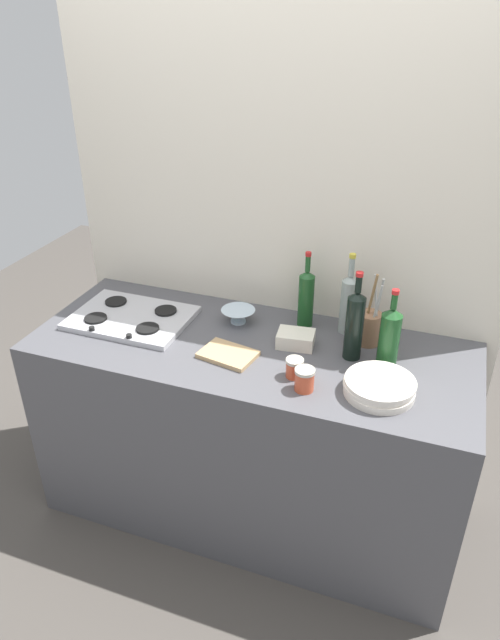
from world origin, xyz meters
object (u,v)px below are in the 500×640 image
object	(u,v)px
wine_bottle_mid_left	(348,302)
condiment_jar_front	(294,368)
plate_stack	(379,387)
mixing_bowl	(238,315)
butter_dish	(296,339)
stovetop_hob	(131,318)
cutting_board	(228,354)
wine_bottle_rightmost	(306,297)
condiment_jar_rear	(304,379)
wine_bottle_leftmost	(355,324)
utensil_crock	(369,327)
wine_bottle_mid_right	(389,336)

from	to	relation	value
wine_bottle_mid_left	condiment_jar_front	world-z (taller)	wine_bottle_mid_left
plate_stack	mixing_bowl	bearing A→B (deg)	154.60
mixing_bowl	butter_dish	size ratio (longest dim) A/B	1.00
stovetop_hob	wine_bottle_mid_left	distance (m)	0.93
condiment_jar_front	cutting_board	xyz separation A→B (m)	(-0.28, 0.04, -0.03)
plate_stack	wine_bottle_rightmost	size ratio (longest dim) A/B	0.76
mixing_bowl	condiment_jar_front	size ratio (longest dim) A/B	1.96
stovetop_hob	condiment_jar_rear	distance (m)	0.87
plate_stack	wine_bottle_leftmost	world-z (taller)	wine_bottle_leftmost
plate_stack	condiment_jar_front	bearing A→B (deg)	179.83
wine_bottle_mid_left	mixing_bowl	world-z (taller)	wine_bottle_mid_left
condiment_jar_rear	wine_bottle_mid_left	bearing A→B (deg)	83.01
stovetop_hob	condiment_jar_rear	size ratio (longest dim) A/B	5.77
butter_dish	cutting_board	xyz separation A→B (m)	(-0.23, -0.17, -0.02)
utensil_crock	condiment_jar_front	world-z (taller)	utensil_crock
mixing_bowl	butter_dish	bearing A→B (deg)	-18.95
plate_stack	utensil_crock	world-z (taller)	utensil_crock
plate_stack	mixing_bowl	world-z (taller)	mixing_bowl
wine_bottle_leftmost	utensil_crock	distance (m)	0.15
plate_stack	cutting_board	distance (m)	0.60
wine_bottle_mid_right	condiment_jar_front	world-z (taller)	wine_bottle_mid_right
mixing_bowl	cutting_board	bearing A→B (deg)	-77.44
cutting_board	wine_bottle_rightmost	bearing A→B (deg)	57.95
mixing_bowl	condiment_jar_front	distance (m)	0.46
stovetop_hob	wine_bottle_mid_left	xyz separation A→B (m)	(0.90, 0.23, 0.12)
wine_bottle_leftmost	butter_dish	bearing A→B (deg)	178.30
condiment_jar_front	cutting_board	distance (m)	0.29
wine_bottle_mid_left	cutting_board	bearing A→B (deg)	-138.32
utensil_crock	condiment_jar_rear	xyz separation A→B (m)	(-0.16, -0.40, -0.03)
cutting_board	wine_bottle_mid_left	bearing A→B (deg)	41.68
utensil_crock	condiment_jar_rear	distance (m)	0.43
plate_stack	wine_bottle_mid_right	world-z (taller)	wine_bottle_mid_right
plate_stack	wine_bottle_leftmost	size ratio (longest dim) A/B	0.70
stovetop_hob	wine_bottle_rightmost	bearing A→B (deg)	17.27
butter_dish	condiment_jar_front	size ratio (longest dim) A/B	1.95
wine_bottle_rightmost	condiment_jar_rear	distance (m)	0.48
plate_stack	butter_dish	world-z (taller)	same
wine_bottle_mid_right	butter_dish	bearing A→B (deg)	177.10
wine_bottle_leftmost	wine_bottle_mid_left	xyz separation A→B (m)	(-0.06, 0.19, -0.01)
butter_dish	utensil_crock	world-z (taller)	utensil_crock
butter_dish	condiment_jar_rear	xyz separation A→B (m)	(0.11, -0.28, 0.01)
mixing_bowl	wine_bottle_rightmost	bearing A→B (deg)	15.97
wine_bottle_mid_right	wine_bottle_rightmost	bearing A→B (deg)	152.36
wine_bottle_rightmost	cutting_board	xyz separation A→B (m)	(-0.22, -0.35, -0.12)
wine_bottle_mid_left	utensil_crock	bearing A→B (deg)	-31.13
wine_bottle_mid_right	utensil_crock	xyz separation A→B (m)	(-0.09, 0.14, -0.05)
plate_stack	cutting_board	size ratio (longest dim) A/B	1.21
wine_bottle_mid_right	utensil_crock	world-z (taller)	wine_bottle_mid_right
stovetop_hob	wine_bottle_leftmost	world-z (taller)	wine_bottle_leftmost
wine_bottle_mid_right	condiment_jar_rear	bearing A→B (deg)	-134.25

